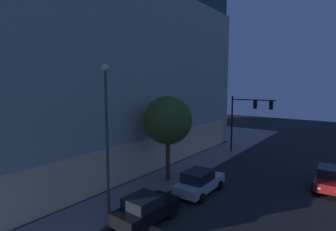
% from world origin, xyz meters
% --- Properties ---
extents(modern_building, '(30.89, 29.18, 19.36)m').
position_xyz_m(modern_building, '(12.39, 23.50, 9.61)').
color(modern_building, '#4C4C51').
rests_on(modern_building, ground).
extents(traffic_light_far_corner, '(0.37, 4.86, 6.46)m').
position_xyz_m(traffic_light_far_corner, '(22.73, 4.59, 4.77)').
color(traffic_light_far_corner, black).
rests_on(traffic_light_far_corner, sidewalk_corner).
extents(street_lamp_sidewalk, '(0.44, 0.44, 8.85)m').
position_xyz_m(street_lamp_sidewalk, '(4.04, 6.00, 5.63)').
color(street_lamp_sidewalk, '#484848').
rests_on(street_lamp_sidewalk, sidewalk_corner).
extents(sidewalk_tree, '(3.87, 3.87, 6.84)m').
position_xyz_m(sidewalk_tree, '(10.95, 6.80, 5.03)').
color(sidewalk_tree, '#54341E').
rests_on(sidewalk_tree, sidewalk_corner).
extents(car_black, '(4.14, 2.13, 1.65)m').
position_xyz_m(car_black, '(4.97, 3.96, 0.84)').
color(car_black, black).
rests_on(car_black, ground).
extents(car_silver, '(4.63, 2.13, 1.70)m').
position_xyz_m(car_silver, '(10.48, 3.60, 0.85)').
color(car_silver, '#B7BABF').
rests_on(car_silver, ground).
extents(car_red, '(4.28, 2.24, 1.67)m').
position_xyz_m(car_red, '(16.87, -3.97, 0.86)').
color(car_red, maroon).
rests_on(car_red, ground).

